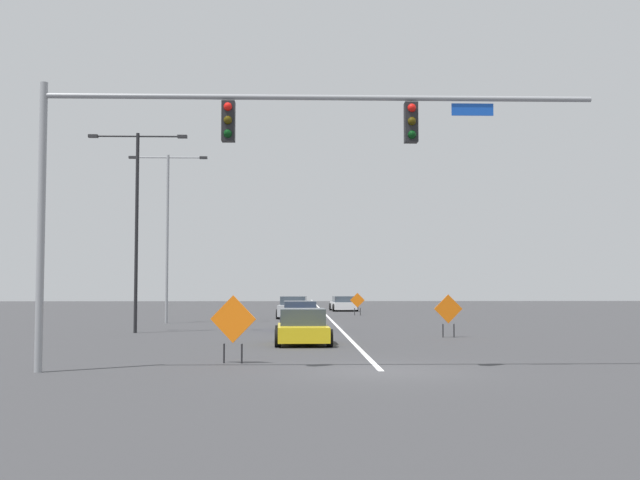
{
  "coord_description": "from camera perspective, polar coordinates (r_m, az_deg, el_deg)",
  "views": [
    {
      "loc": [
        -2.16,
        -20.0,
        2.19
      ],
      "look_at": [
        -0.91,
        22.41,
        4.67
      ],
      "focal_mm": 43.7,
      "sensor_mm": 36.0,
      "label": 1
    }
  ],
  "objects": [
    {
      "name": "car_silver_mid",
      "position": [
        52.54,
        -1.95,
        -4.99
      ],
      "size": [
        2.28,
        4.53,
        1.46
      ],
      "color": "#B7BABF",
      "rests_on": "ground"
    },
    {
      "name": "car_blue_near",
      "position": [
        38.39,
        -1.48,
        -5.64
      ],
      "size": [
        2.01,
        4.0,
        1.42
      ],
      "color": "#1E389E",
      "rests_on": "ground"
    },
    {
      "name": "construction_sign_left_shoulder",
      "position": [
        57.4,
        2.76,
        -4.51
      ],
      "size": [
        1.08,
        0.14,
        1.65
      ],
      "color": "orange",
      "rests_on": "ground"
    },
    {
      "name": "ground",
      "position": [
        20.24,
        4.52,
        -9.56
      ],
      "size": [
        178.35,
        178.35,
        0.0
      ],
      "primitive_type": "plane",
      "color": "#38383A"
    },
    {
      "name": "car_yellow_far",
      "position": [
        29.3,
        -1.28,
        -6.44
      ],
      "size": [
        2.14,
        3.89,
        1.32
      ],
      "color": "gold",
      "rests_on": "ground"
    },
    {
      "name": "construction_sign_right_lane",
      "position": [
        33.47,
        9.38,
        -5.13
      ],
      "size": [
        1.22,
        0.13,
        1.82
      ],
      "color": "orange",
      "rests_on": "ground"
    },
    {
      "name": "traffic_signal_assembly",
      "position": [
        20.37,
        -6.7,
        6.66
      ],
      "size": [
        14.36,
        0.44,
        7.43
      ],
      "color": "gray",
      "rests_on": "ground"
    },
    {
      "name": "construction_sign_left_lane",
      "position": [
        22.26,
        -6.38,
        -5.95
      ],
      "size": [
        1.32,
        0.34,
        1.91
      ],
      "color": "orange",
      "rests_on": "ground"
    },
    {
      "name": "street_lamp_far_left",
      "position": [
        37.31,
        -13.27,
        1.87
      ],
      "size": [
        4.6,
        0.24,
        9.34
      ],
      "color": "black",
      "rests_on": "ground"
    },
    {
      "name": "car_white_approaching",
      "position": [
        67.23,
        1.72,
        -4.69
      ],
      "size": [
        2.32,
        4.52,
        1.27
      ],
      "color": "white",
      "rests_on": "ground"
    },
    {
      "name": "street_lamp_mid_right",
      "position": [
        46.36,
        -11.11,
        1.17
      ],
      "size": [
        4.58,
        0.24,
        9.85
      ],
      "color": "gray",
      "rests_on": "ground"
    },
    {
      "name": "road_centre_stripe",
      "position": [
        69.61,
        0.1,
        -5.15
      ],
      "size": [
        0.16,
        99.09,
        0.01
      ],
      "color": "white",
      "rests_on": "ground"
    }
  ]
}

